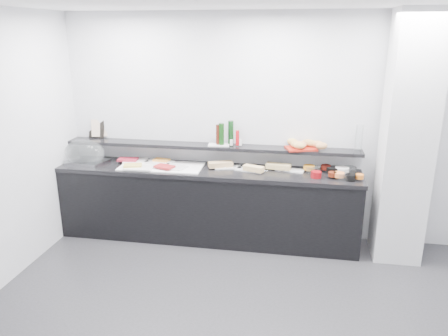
% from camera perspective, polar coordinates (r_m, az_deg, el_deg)
% --- Properties ---
extents(ground, '(5.00, 5.00, 0.00)m').
position_cam_1_polar(ground, '(4.01, 2.89, -20.46)').
color(ground, '#2D2D30').
rests_on(ground, ground).
extents(back_wall, '(5.00, 0.02, 2.70)m').
position_cam_1_polar(back_wall, '(5.28, 5.88, 5.13)').
color(back_wall, silver).
rests_on(back_wall, ground).
extents(column, '(0.50, 0.50, 2.70)m').
position_cam_1_polar(column, '(5.06, 22.78, 3.30)').
color(column, silver).
rests_on(column, ground).
extents(buffet_cabinet, '(3.60, 0.60, 0.85)m').
position_cam_1_polar(buffet_cabinet, '(5.37, -2.17, -4.94)').
color(buffet_cabinet, black).
rests_on(buffet_cabinet, ground).
extents(counter_top, '(3.62, 0.62, 0.05)m').
position_cam_1_polar(counter_top, '(5.21, -2.23, -0.36)').
color(counter_top, black).
rests_on(counter_top, buffet_cabinet).
extents(wall_shelf, '(3.60, 0.25, 0.04)m').
position_cam_1_polar(wall_shelf, '(5.31, -1.86, 2.83)').
color(wall_shelf, black).
rests_on(wall_shelf, back_wall).
extents(cloche_base, '(0.54, 0.42, 0.04)m').
position_cam_1_polar(cloche_base, '(5.69, -17.35, 0.82)').
color(cloche_base, '#A8ACAF').
rests_on(cloche_base, counter_top).
extents(cloche_dome, '(0.52, 0.36, 0.34)m').
position_cam_1_polar(cloche_dome, '(5.69, -17.74, 1.90)').
color(cloche_dome, white).
rests_on(cloche_dome, cloche_base).
extents(linen_runner, '(1.00, 0.49, 0.01)m').
position_cam_1_polar(linen_runner, '(5.32, -8.14, 0.21)').
color(linen_runner, white).
rests_on(linen_runner, counter_top).
extents(platter_meat_a, '(0.37, 0.31, 0.01)m').
position_cam_1_polar(platter_meat_a, '(5.56, -11.48, 0.95)').
color(platter_meat_a, white).
rests_on(platter_meat_a, linen_runner).
extents(food_meat_a, '(0.26, 0.18, 0.02)m').
position_cam_1_polar(food_meat_a, '(5.57, -12.45, 1.11)').
color(food_meat_a, maroon).
rests_on(food_meat_a, platter_meat_a).
extents(platter_salmon, '(0.38, 0.30, 0.01)m').
position_cam_1_polar(platter_salmon, '(5.45, -8.53, 0.77)').
color(platter_salmon, white).
rests_on(platter_salmon, linen_runner).
extents(food_salmon, '(0.21, 0.15, 0.02)m').
position_cam_1_polar(food_salmon, '(5.47, -8.17, 1.05)').
color(food_salmon, orange).
rests_on(food_salmon, platter_salmon).
extents(platter_cheese, '(0.34, 0.23, 0.01)m').
position_cam_1_polar(platter_cheese, '(5.27, -10.99, 0.05)').
color(platter_cheese, white).
rests_on(platter_cheese, linen_runner).
extents(food_cheese, '(0.24, 0.19, 0.02)m').
position_cam_1_polar(food_cheese, '(5.31, -11.84, 0.35)').
color(food_cheese, gold).
rests_on(food_cheese, platter_cheese).
extents(platter_meat_b, '(0.33, 0.27, 0.01)m').
position_cam_1_polar(platter_meat_b, '(5.22, -6.55, 0.11)').
color(platter_meat_b, silver).
rests_on(platter_meat_b, linen_runner).
extents(food_meat_b, '(0.26, 0.21, 0.02)m').
position_cam_1_polar(food_meat_b, '(5.20, -7.78, 0.19)').
color(food_meat_b, maroon).
rests_on(food_meat_b, platter_meat_b).
extents(sandwich_plate_left, '(0.34, 0.21, 0.01)m').
position_cam_1_polar(sandwich_plate_left, '(5.23, 0.50, 0.07)').
color(sandwich_plate_left, white).
rests_on(sandwich_plate_left, counter_top).
extents(sandwich_food_left, '(0.31, 0.22, 0.06)m').
position_cam_1_polar(sandwich_food_left, '(5.22, -0.46, 0.48)').
color(sandwich_food_left, tan).
rests_on(sandwich_food_left, sandwich_plate_left).
extents(tongs_left, '(0.16, 0.02, 0.01)m').
position_cam_1_polar(tongs_left, '(5.19, -0.63, 0.08)').
color(tongs_left, silver).
rests_on(tongs_left, sandwich_plate_left).
extents(sandwich_plate_mid, '(0.35, 0.22, 0.01)m').
position_cam_1_polar(sandwich_plate_mid, '(5.14, 3.36, -0.27)').
color(sandwich_plate_mid, white).
rests_on(sandwich_plate_mid, counter_top).
extents(sandwich_food_mid, '(0.26, 0.17, 0.06)m').
position_cam_1_polar(sandwich_food_mid, '(5.07, 3.89, -0.06)').
color(sandwich_food_mid, '#E8C079').
rests_on(sandwich_food_mid, sandwich_plate_mid).
extents(tongs_mid, '(0.14, 0.09, 0.01)m').
position_cam_1_polar(tongs_mid, '(5.05, 4.91, -0.47)').
color(tongs_mid, '#B0B2B7').
rests_on(tongs_mid, sandwich_plate_mid).
extents(sandwich_plate_right, '(0.35, 0.21, 0.01)m').
position_cam_1_polar(sandwich_plate_right, '(5.19, 8.61, -0.25)').
color(sandwich_plate_right, white).
rests_on(sandwich_plate_right, counter_top).
extents(sandwich_food_right, '(0.30, 0.15, 0.06)m').
position_cam_1_polar(sandwich_food_right, '(5.18, 7.11, 0.22)').
color(sandwich_food_right, '#D5B66F').
rests_on(sandwich_food_right, sandwich_plate_right).
extents(tongs_right, '(0.13, 0.10, 0.01)m').
position_cam_1_polar(tongs_right, '(5.12, 7.79, -0.34)').
color(tongs_right, '#B5B8BC').
rests_on(tongs_right, sandwich_plate_right).
extents(bowl_glass_fruit, '(0.19, 0.19, 0.07)m').
position_cam_1_polar(bowl_glass_fruit, '(5.16, 11.53, -0.21)').
color(bowl_glass_fruit, white).
rests_on(bowl_glass_fruit, counter_top).
extents(fill_glass_fruit, '(0.16, 0.16, 0.05)m').
position_cam_1_polar(fill_glass_fruit, '(5.19, 11.05, 0.07)').
color(fill_glass_fruit, '#C6781B').
rests_on(fill_glass_fruit, bowl_glass_fruit).
extents(bowl_black_jam, '(0.17, 0.17, 0.07)m').
position_cam_1_polar(bowl_black_jam, '(5.19, 14.02, -0.26)').
color(bowl_black_jam, black).
rests_on(bowl_black_jam, counter_top).
extents(fill_black_jam, '(0.14, 0.14, 0.05)m').
position_cam_1_polar(fill_black_jam, '(5.24, 13.16, 0.10)').
color(fill_black_jam, '#52120B').
rests_on(fill_black_jam, bowl_black_jam).
extents(bowl_glass_cream, '(0.20, 0.20, 0.07)m').
position_cam_1_polar(bowl_glass_cream, '(5.25, 16.07, -0.25)').
color(bowl_glass_cream, silver).
rests_on(bowl_glass_cream, counter_top).
extents(fill_glass_cream, '(0.21, 0.21, 0.05)m').
position_cam_1_polar(fill_glass_cream, '(5.20, 15.15, -0.20)').
color(fill_glass_cream, white).
rests_on(fill_glass_cream, bowl_glass_cream).
extents(bowl_red_jam, '(0.14, 0.14, 0.07)m').
position_cam_1_polar(bowl_red_jam, '(4.99, 11.94, -0.84)').
color(bowl_red_jam, maroon).
rests_on(bowl_red_jam, counter_top).
extents(fill_red_jam, '(0.12, 0.12, 0.05)m').
position_cam_1_polar(fill_red_jam, '(5.00, 13.98, -0.80)').
color(fill_red_jam, '#591D0C').
rests_on(fill_red_jam, bowl_red_jam).
extents(bowl_glass_salmon, '(0.17, 0.17, 0.07)m').
position_cam_1_polar(bowl_glass_salmon, '(5.00, 15.32, -1.04)').
color(bowl_glass_salmon, white).
rests_on(bowl_glass_salmon, counter_top).
extents(fill_glass_salmon, '(0.14, 0.14, 0.05)m').
position_cam_1_polar(fill_glass_salmon, '(5.00, 14.79, -0.84)').
color(fill_glass_salmon, orange).
rests_on(fill_glass_salmon, bowl_glass_salmon).
extents(bowl_black_fruit, '(0.13, 0.13, 0.07)m').
position_cam_1_polar(bowl_black_fruit, '(4.98, 16.18, -1.21)').
color(bowl_black_fruit, black).
rests_on(bowl_black_fruit, counter_top).
extents(fill_black_fruit, '(0.10, 0.10, 0.05)m').
position_cam_1_polar(fill_black_fruit, '(5.01, 17.29, -1.06)').
color(fill_black_fruit, '#CA651B').
rests_on(fill_black_fruit, bowl_black_fruit).
extents(framed_print, '(0.22, 0.10, 0.26)m').
position_cam_1_polar(framed_print, '(5.89, -16.30, 5.09)').
color(framed_print, black).
rests_on(framed_print, wall_shelf).
extents(print_art, '(0.20, 0.11, 0.22)m').
position_cam_1_polar(print_art, '(5.85, -15.98, 5.04)').
color(print_art, tan).
rests_on(print_art, framed_print).
extents(condiment_tray, '(0.27, 0.18, 0.01)m').
position_cam_1_polar(condiment_tray, '(5.28, -0.67, 3.05)').
color(condiment_tray, white).
rests_on(condiment_tray, wall_shelf).
extents(bottle_green_a, '(0.06, 0.06, 0.26)m').
position_cam_1_polar(bottle_green_a, '(5.24, -0.34, 4.46)').
color(bottle_green_a, '#0E350E').
rests_on(bottle_green_a, condiment_tray).
extents(bottle_brown, '(0.06, 0.06, 0.24)m').
position_cam_1_polar(bottle_brown, '(5.25, -0.75, 4.39)').
color(bottle_brown, '#3D140B').
rests_on(bottle_brown, condiment_tray).
extents(bottle_green_b, '(0.08, 0.08, 0.28)m').
position_cam_1_polar(bottle_green_b, '(5.28, 0.89, 4.68)').
color(bottle_green_b, black).
rests_on(bottle_green_b, condiment_tray).
extents(bottle_hot, '(0.05, 0.05, 0.18)m').
position_cam_1_polar(bottle_hot, '(5.21, 1.76, 3.95)').
color(bottle_hot, red).
rests_on(bottle_hot, condiment_tray).
extents(shaker_salt, '(0.05, 0.05, 0.07)m').
position_cam_1_polar(shaker_salt, '(5.22, 0.97, 3.35)').
color(shaker_salt, silver).
rests_on(shaker_salt, condiment_tray).
extents(shaker_pepper, '(0.04, 0.04, 0.07)m').
position_cam_1_polar(shaker_pepper, '(5.23, 2.16, 3.36)').
color(shaker_pepper, silver).
rests_on(shaker_pepper, condiment_tray).
extents(bread_tray, '(0.40, 0.33, 0.02)m').
position_cam_1_polar(bread_tray, '(5.18, 10.02, 2.54)').
color(bread_tray, '#A11D11').
rests_on(bread_tray, wall_shelf).
extents(bread_roll_nw, '(0.16, 0.13, 0.08)m').
position_cam_1_polar(bread_roll_nw, '(5.26, 8.92, 3.40)').
color(bread_roll_nw, tan).
rests_on(bread_roll_nw, bread_tray).
extents(bread_roll_n, '(0.16, 0.12, 0.08)m').
position_cam_1_polar(bread_roll_n, '(5.26, 10.90, 3.28)').
color(bread_roll_n, '#AD7A42').
rests_on(bread_roll_n, bread_tray).
extents(bread_roll_ne, '(0.13, 0.10, 0.08)m').
position_cam_1_polar(bread_roll_ne, '(5.22, 11.35, 3.17)').
color(bread_roll_ne, '#B78A46').
rests_on(bread_roll_ne, bread_tray).
extents(bread_roll_sw, '(0.15, 0.11, 0.08)m').
position_cam_1_polar(bread_roll_sw, '(5.14, 9.95, 3.02)').
color(bread_roll_sw, '#C47B4B').
rests_on(bread_roll_sw, bread_tray).
extents(bread_roll_s, '(0.16, 0.12, 0.08)m').
position_cam_1_polar(bread_roll_s, '(5.09, 9.78, 2.89)').
color(bread_roll_s, tan).
rests_on(bread_roll_s, bread_tray).
extents(bread_roll_se, '(0.17, 0.14, 0.08)m').
position_cam_1_polar(bread_roll_se, '(5.13, 12.62, 2.83)').
color(bread_roll_se, '#C08349').
rests_on(bread_roll_se, bread_tray).
extents(bread_roll_midw, '(0.17, 0.14, 0.08)m').
position_cam_1_polar(bread_roll_midw, '(5.14, 9.50, 3.05)').
color(bread_roll_midw, tan).
rests_on(bread_roll_midw, bread_tray).
extents(bread_roll_mide, '(0.14, 0.09, 0.08)m').
position_cam_1_polar(bread_roll_mide, '(5.21, 12.13, 3.08)').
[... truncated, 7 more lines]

